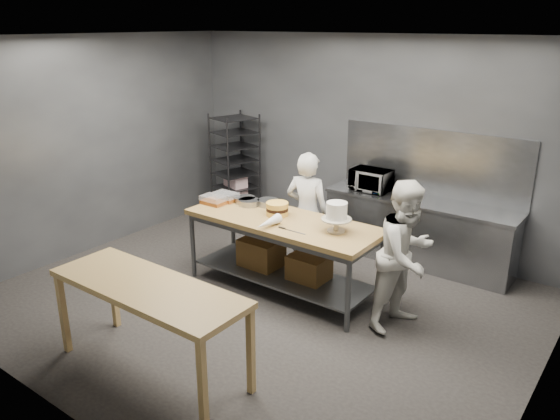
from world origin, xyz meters
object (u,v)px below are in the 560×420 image
(chef_behind, at_px, (307,213))
(microwave, at_px, (371,180))
(chef_right, at_px, (406,256))
(layer_cake, at_px, (277,209))
(speed_rack, at_px, (235,168))
(work_table, at_px, (282,245))
(near_counter, at_px, (148,294))
(frosted_cake_stand, at_px, (337,214))

(chef_behind, relative_size, microwave, 2.97)
(chef_right, distance_m, microwave, 2.10)
(layer_cake, bearing_deg, speed_rack, 142.38)
(work_table, distance_m, speed_rack, 2.73)
(near_counter, bearing_deg, chef_right, 54.82)
(chef_behind, xyz_separation_m, chef_right, (1.61, -0.53, 0.01))
(chef_behind, relative_size, frosted_cake_stand, 4.67)
(microwave, bearing_deg, frosted_cake_stand, -74.77)
(microwave, relative_size, frosted_cake_stand, 1.57)
(speed_rack, relative_size, chef_behind, 1.09)
(frosted_cake_stand, bearing_deg, layer_cake, 176.47)
(chef_right, bearing_deg, frosted_cake_stand, 108.93)
(work_table, distance_m, chef_right, 1.59)
(work_table, xyz_separation_m, chef_behind, (-0.04, 0.61, 0.23))
(chef_right, bearing_deg, speed_rack, 81.25)
(layer_cake, bearing_deg, work_table, -28.22)
(chef_behind, xyz_separation_m, microwave, (0.32, 1.11, 0.25))
(work_table, bearing_deg, chef_right, 2.94)
(chef_behind, relative_size, layer_cake, 5.96)
(chef_right, xyz_separation_m, layer_cake, (-1.68, -0.02, 0.18))
(near_counter, relative_size, chef_right, 1.22)
(near_counter, height_order, microwave, microwave)
(near_counter, bearing_deg, microwave, 86.30)
(chef_behind, bearing_deg, speed_rack, -35.67)
(layer_cake, bearing_deg, chef_right, 0.62)
(speed_rack, height_order, microwave, speed_rack)
(speed_rack, distance_m, layer_cake, 2.59)
(layer_cake, bearing_deg, near_counter, -86.04)
(chef_behind, bearing_deg, work_table, 84.17)
(chef_right, bearing_deg, near_counter, 158.78)
(near_counter, distance_m, layer_cake, 2.17)
(frosted_cake_stand, relative_size, layer_cake, 1.27)
(chef_right, relative_size, microwave, 3.02)
(speed_rack, xyz_separation_m, chef_behind, (2.12, -1.03, -0.05))
(chef_behind, distance_m, frosted_cake_stand, 1.05)
(near_counter, height_order, layer_cake, layer_cake)
(near_counter, relative_size, speed_rack, 1.14)
(frosted_cake_stand, bearing_deg, near_counter, -108.72)
(work_table, xyz_separation_m, chef_right, (1.57, 0.08, 0.25))
(speed_rack, relative_size, frosted_cake_stand, 5.08)
(frosted_cake_stand, bearing_deg, chef_behind, 142.56)
(microwave, xyz_separation_m, frosted_cake_stand, (0.47, -1.71, 0.09))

